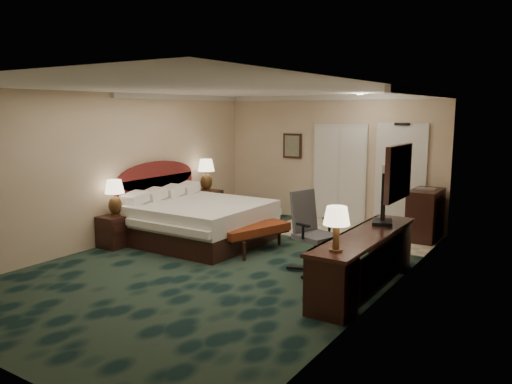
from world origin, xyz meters
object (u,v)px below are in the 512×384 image
Objects in this scene: bed_bench at (254,238)px; lamp_far at (206,175)px; minibar at (425,215)px; nightstand_near at (115,231)px; nightstand_far at (205,206)px; lamp_near at (115,198)px; desk_chair at (316,233)px; tv at (383,197)px; bed at (199,222)px; desk at (365,261)px.

lamp_far is at bearing 163.62° from bed_bench.
nightstand_near is at bearing -142.15° from minibar.
bed_bench is at bearing -32.42° from nightstand_far.
desk_chair is (3.62, 0.60, -0.27)m from lamp_near.
lamp_near reaches higher than minibar.
lamp_far reaches higher than nightstand_near.
nightstand_near is 0.59× the size of minibar.
tv is at bearing -17.59° from nightstand_far.
nightstand_far is at bearing -167.48° from minibar.
bed reaches higher than bed_bench.
tv reaches higher than bed.
lamp_far is at bearing -168.20° from minibar.
bed is 1.22m from bed_bench.
minibar is at bearing 12.52° from nightstand_far.
desk is at bearing -90.10° from minibar.
nightstand_near is 0.54× the size of tv.
lamp_far reaches higher than bed_bench.
lamp_near is at bearing -133.04° from bed.
lamp_near is at bearing -91.28° from nightstand_far.
nightstand_near is 0.88× the size of lamp_near.
desk_chair is at bearing -10.27° from bed.
desk_chair reaches higher than desk.
lamp_near reaches higher than nightstand_far.
nightstand_near is 4.47m from desk.
minibar reaches higher than nightstand_near.
desk is (4.45, 0.40, 0.10)m from nightstand_near.
bed is 1.66m from nightstand_far.
nightstand_near is at bearing -153.49° from desk_chair.
lamp_near is 2.55m from bed_bench.
desk is 2.58× the size of tv.
bed_bench is at bearing 26.72° from nightstand_near.
desk is (4.46, 0.36, -0.49)m from lamp_near.
nightstand_near is 2.64m from lamp_far.
tv is at bearing 44.86° from desk_chair.
desk is at bearing -25.83° from lamp_far.
lamp_far is (-0.01, 0.06, 0.67)m from nightstand_far.
desk_chair is at bearing -27.98° from lamp_far.
bed is 2.67m from desk_chair.
lamp_far is 0.56× the size of desk_chair.
lamp_near is at bearing -154.17° from desk_chair.
desk_chair is (3.58, -1.90, -0.40)m from lamp_far.
nightstand_far is 4.88m from desk.
desk is at bearing -0.49° from bed_bench.
lamp_near is 0.48× the size of bed_bench.
nightstand_far is 1.05× the size of lamp_near.
bed is 3.53m from desk.
tv is (3.45, -0.03, 0.80)m from bed.
tv reaches higher than desk_chair.
lamp_far is at bearing 168.47° from desk_chair.
lamp_near is 4.50m from desk.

